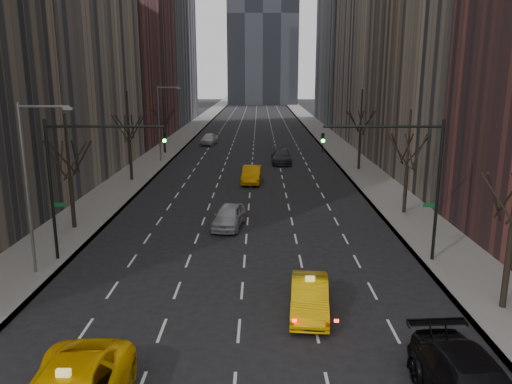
{
  "coord_description": "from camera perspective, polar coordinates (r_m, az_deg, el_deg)",
  "views": [
    {
      "loc": [
        0.85,
        -15.06,
        10.54
      ],
      "look_at": [
        0.65,
        14.55,
        3.5
      ],
      "focal_mm": 35.0,
      "sensor_mm": 36.0,
      "label": 1
    }
  ],
  "objects": [
    {
      "name": "far_suv_grey",
      "position": [
        60.39,
        2.9,
        4.12
      ],
      "size": [
        2.39,
        5.82,
        1.68
      ],
      "primitive_type": "imported",
      "rotation": [
        0.0,
        0.0,
        -0.01
      ],
      "color": "#313036",
      "rests_on": "ground"
    },
    {
      "name": "silver_sedan_ahead",
      "position": [
        35.12,
        -3.12,
        -2.76
      ],
      "size": [
        2.49,
        4.87,
        1.59
      ],
      "primitive_type": "imported",
      "rotation": [
        0.0,
        0.0,
        -0.14
      ],
      "color": "#A8ABB0",
      "rests_on": "ground"
    },
    {
      "name": "streetlight_far",
      "position": [
        61.39,
        -10.72,
        8.55
      ],
      "size": [
        2.83,
        0.22,
        9.0
      ],
      "color": "slate",
      "rests_on": "ground"
    },
    {
      "name": "tree_rw_a",
      "position": [
        24.75,
        27.21,
        -3.77
      ],
      "size": [
        3.36,
        3.5,
        8.28
      ],
      "color": "black",
      "rests_on": "ground"
    },
    {
      "name": "traffic_mast_left",
      "position": [
        29.27,
        -19.53,
        2.66
      ],
      "size": [
        6.69,
        0.39,
        8.0
      ],
      "color": "black",
      "rests_on": "ground"
    },
    {
      "name": "far_car_white",
      "position": [
        76.76,
        -5.39,
        6.06
      ],
      "size": [
        2.66,
        5.21,
        1.7
      ],
      "primitive_type": "imported",
      "rotation": [
        0.0,
        0.0,
        -0.14
      ],
      "color": "silver",
      "rests_on": "ground"
    },
    {
      "name": "tree_lw_b",
      "position": [
        36.12,
        -20.47,
        1.64
      ],
      "size": [
        3.36,
        3.5,
        7.82
      ],
      "color": "black",
      "rests_on": "ground"
    },
    {
      "name": "far_taxi",
      "position": [
        49.31,
        -0.47,
        2.01
      ],
      "size": [
        2.08,
        5.12,
        1.65
      ],
      "primitive_type": "imported",
      "rotation": [
        0.0,
        0.0,
        -0.07
      ],
      "color": "orange",
      "rests_on": "ground"
    },
    {
      "name": "sidewalk_left",
      "position": [
        86.7,
        -8.37,
        6.3
      ],
      "size": [
        4.5,
        320.0,
        0.15
      ],
      "primitive_type": "cube",
      "color": "slate",
      "rests_on": "ground"
    },
    {
      "name": "tree_lw_d",
      "position": [
        68.64,
        -10.5,
        7.32
      ],
      "size": [
        3.36,
        3.5,
        7.36
      ],
      "color": "black",
      "rests_on": "ground"
    },
    {
      "name": "traffic_mast_right",
      "position": [
        28.74,
        17.09,
        2.65
      ],
      "size": [
        6.69,
        0.39,
        8.0
      ],
      "color": "black",
      "rests_on": "ground"
    },
    {
      "name": "tree_lw_c",
      "position": [
        51.13,
        -14.25,
        5.66
      ],
      "size": [
        3.36,
        3.5,
        8.74
      ],
      "color": "black",
      "rests_on": "ground"
    },
    {
      "name": "tree_rw_b",
      "position": [
        39.3,
        16.88,
        2.8
      ],
      "size": [
        3.36,
        3.5,
        7.82
      ],
      "color": "black",
      "rests_on": "ground"
    },
    {
      "name": "streetlight_near",
      "position": [
        28.09,
        -24.23,
        2.09
      ],
      "size": [
        2.83,
        0.22,
        9.0
      ],
      "color": "slate",
      "rests_on": "ground"
    },
    {
      "name": "tree_rw_c",
      "position": [
        56.56,
        11.82,
        6.49
      ],
      "size": [
        3.36,
        3.5,
        8.74
      ],
      "color": "black",
      "rests_on": "ground"
    },
    {
      "name": "sidewalk_right",
      "position": [
        86.46,
        8.0,
        6.3
      ],
      "size": [
        4.5,
        320.0,
        0.15
      ],
      "primitive_type": "cube",
      "color": "slate",
      "rests_on": "ground"
    },
    {
      "name": "taxi_sedan",
      "position": [
        22.99,
        6.15,
        -11.85
      ],
      "size": [
        2.06,
        4.83,
        1.55
      ],
      "primitive_type": "imported",
      "rotation": [
        0.0,
        0.0,
        -0.09
      ],
      "color": "#E3A904",
      "rests_on": "ground"
    }
  ]
}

